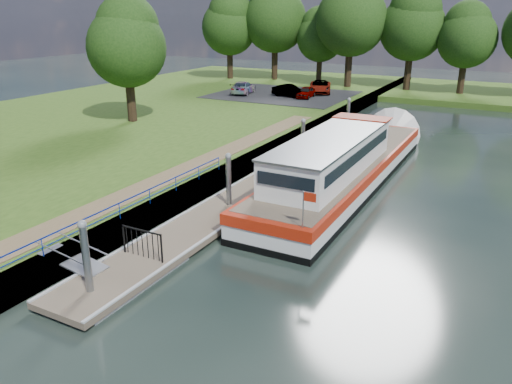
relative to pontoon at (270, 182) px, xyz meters
The scene contains 17 objects.
ground 13.00m from the pontoon, 90.00° to the right, with size 160.00×160.00×0.00m, color black.
riverbank 18.11m from the pontoon, behind, with size 32.00×90.00×0.78m, color #2E4C15.
bank_edge 3.25m from the pontoon, 141.89° to the left, with size 1.10×90.00×0.78m, color #473D2D.
footpath 6.69m from the pontoon, 131.35° to the right, with size 1.60×40.00×0.05m, color brown.
carpark 27.32m from the pontoon, 113.75° to the left, with size 14.00×12.00×0.06m, color black.
blue_fence 10.43m from the pontoon, 105.38° to the right, with size 0.04×18.04×0.72m.
pontoon is the anchor object (origin of this frame).
mooring_piles 1.10m from the pontoon, ahead, with size 0.30×27.30×3.55m.
gangway 12.64m from the pontoon, 98.42° to the right, with size 2.58×1.00×0.92m.
gate_panel 10.84m from the pontoon, 90.00° to the right, with size 1.85×0.05×1.15m.
barge 4.50m from the pontoon, 35.40° to the left, with size 4.36×21.15×4.78m.
horizon_trees 36.55m from the pontoon, 92.58° to the left, with size 54.38×10.03×12.87m.
bank_tree_a 18.78m from the pontoon, 156.11° to the left, with size 6.12×6.12×9.72m.
car_a 25.32m from the pontoon, 108.20° to the left, with size 1.33×3.29×1.12m, color #999999.
car_b 25.78m from the pontoon, 112.11° to the left, with size 1.30×3.74×1.23m, color #999999.
car_c 27.81m from the pontoon, 122.51° to the left, with size 1.82×4.49×1.30m, color #999999.
car_d 28.76m from the pontoon, 105.70° to the left, with size 2.22×4.82×1.34m, color #999999.
Camera 1 is at (11.68, -10.71, 9.15)m, focal length 35.00 mm.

